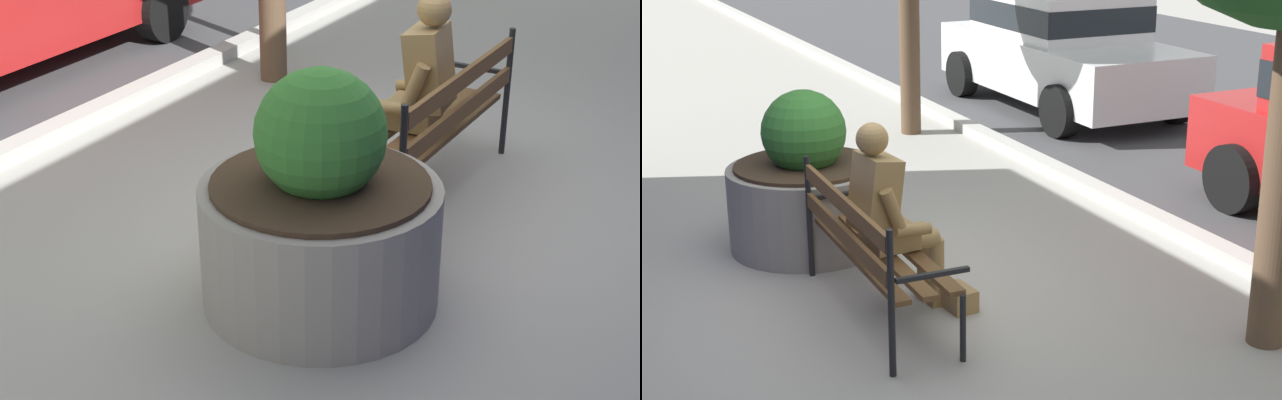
% 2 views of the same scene
% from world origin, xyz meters
% --- Properties ---
extents(ground_plane, '(80.00, 80.00, 0.00)m').
position_xyz_m(ground_plane, '(0.00, 0.00, 0.00)').
color(ground_plane, '#9E9B93').
extents(curb_stone, '(60.00, 0.20, 0.12)m').
position_xyz_m(curb_stone, '(0.00, 2.90, 0.06)').
color(curb_stone, '#B2AFA8').
rests_on(curb_stone, ground).
extents(park_bench, '(1.81, 0.56, 0.95)m').
position_xyz_m(park_bench, '(0.18, -0.03, 0.54)').
color(park_bench, brown).
rests_on(park_bench, ground).
extents(bronze_statue_seated, '(0.61, 0.80, 1.37)m').
position_xyz_m(bronze_statue_seated, '(0.17, 0.18, 0.67)').
color(bronze_statue_seated, olive).
rests_on(bronze_statue_seated, ground).
extents(concrete_planter, '(1.29, 1.29, 1.31)m').
position_xyz_m(concrete_planter, '(-1.35, 0.00, 0.49)').
color(concrete_planter, gray).
rests_on(concrete_planter, ground).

